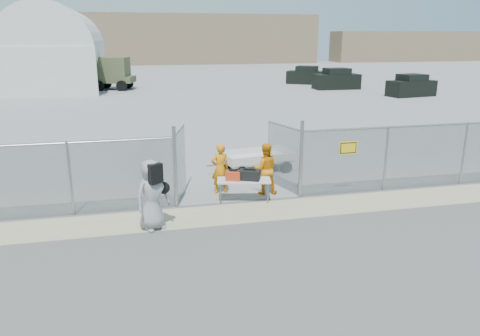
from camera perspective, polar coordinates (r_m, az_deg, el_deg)
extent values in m
plane|color=#4E4B4B|center=(13.01, 2.03, -7.01)|extent=(160.00, 160.00, 0.00)
cube|color=gray|center=(53.89, -9.95, 10.18)|extent=(160.00, 80.00, 0.01)
cube|color=tan|center=(13.90, 0.95, -5.43)|extent=(44.00, 1.60, 0.01)
cube|color=red|center=(14.57, -0.82, -0.94)|extent=(0.53, 0.45, 0.28)
cube|color=black|center=(14.59, 1.17, -0.85)|extent=(0.75, 0.61, 0.31)
imported|color=orange|center=(15.38, -2.44, -0.08)|extent=(0.66, 0.47, 1.68)
imported|color=orange|center=(15.33, 3.08, -0.09)|extent=(0.93, 0.78, 1.70)
imported|color=gray|center=(12.67, -10.67, -3.24)|extent=(1.13, 0.99, 1.93)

